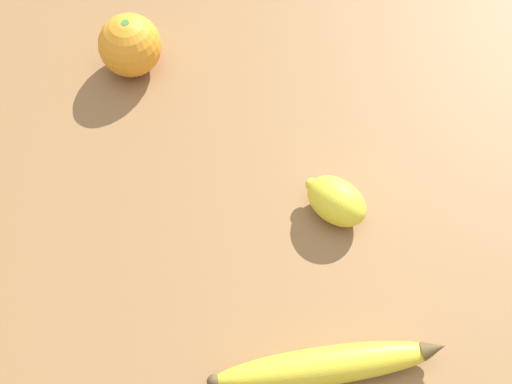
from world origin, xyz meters
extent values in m
plane|color=olive|center=(0.00, 0.00, 0.00)|extent=(3.00, 3.00, 0.00)
ellipsoid|color=yellow|center=(0.02, -0.16, 0.02)|extent=(0.22, 0.07, 0.04)
cone|color=brown|center=(0.12, -0.15, 0.02)|extent=(0.03, 0.02, 0.03)
sphere|color=brown|center=(-0.09, -0.18, 0.02)|extent=(0.01, 0.01, 0.01)
sphere|color=orange|center=(-0.21, 0.22, 0.04)|extent=(0.08, 0.08, 0.08)
cylinder|color=#337A33|center=(-0.21, 0.22, 0.08)|extent=(0.01, 0.01, 0.00)
ellipsoid|color=yellow|center=(0.03, 0.02, 0.02)|extent=(0.09, 0.08, 0.05)
sphere|color=yellow|center=(0.01, 0.04, 0.02)|extent=(0.01, 0.01, 0.01)
camera|label=1|loc=(-0.05, -0.38, 0.68)|focal=50.00mm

